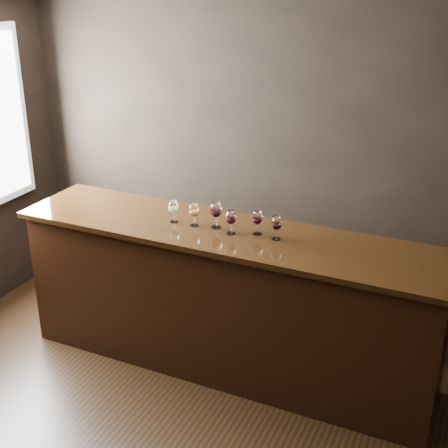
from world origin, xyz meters
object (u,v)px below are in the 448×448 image
at_px(glass_white, 173,207).
at_px(glass_red_d, 277,223).
at_px(glass_red_b, 231,218).
at_px(bar_counter, 228,302).
at_px(glass_red_c, 258,218).
at_px(glass_red_a, 216,210).
at_px(glass_amber, 194,211).
at_px(back_bar_shelf, 246,270).

relative_size(glass_white, glass_red_d, 0.96).
bearing_deg(glass_red_b, glass_white, 177.29).
bearing_deg(bar_counter, glass_red_c, 10.37).
relative_size(glass_white, glass_red_c, 0.94).
bearing_deg(glass_red_a, glass_amber, -167.65).
bearing_deg(back_bar_shelf, glass_white, -106.60).
relative_size(glass_amber, glass_red_a, 0.86).
bearing_deg(glass_red_a, glass_red_b, -21.62).
bearing_deg(glass_red_a, back_bar_shelf, 96.14).
height_order(back_bar_shelf, glass_red_d, glass_red_d).
xyz_separation_m(glass_amber, glass_red_b, (0.32, -0.02, 0.01)).
distance_m(bar_counter, back_bar_shelf, 0.88).
distance_m(glass_red_a, glass_red_b, 0.16).
relative_size(bar_counter, glass_amber, 18.16).
distance_m(back_bar_shelf, glass_red_d, 1.35).
bearing_deg(glass_red_b, glass_red_c, 22.91).
bearing_deg(glass_red_d, back_bar_shelf, 124.61).
distance_m(glass_white, glass_red_a, 0.35).
bearing_deg(glass_red_b, bar_counter, 138.24).
xyz_separation_m(glass_red_b, glass_red_d, (0.34, 0.05, -0.00)).
bearing_deg(glass_amber, glass_red_b, -4.14).
bearing_deg(bar_counter, glass_white, -177.48).
xyz_separation_m(bar_counter, glass_red_d, (0.38, 0.01, 0.74)).
bearing_deg(back_bar_shelf, glass_red_b, -74.88).
xyz_separation_m(back_bar_shelf, glass_white, (-0.26, -0.86, 0.88)).
xyz_separation_m(glass_red_b, glass_red_c, (0.18, 0.08, -0.00)).
bearing_deg(glass_red_a, glass_red_c, 2.81).
relative_size(glass_red_a, glass_red_d, 1.13).
distance_m(back_bar_shelf, glass_white, 1.26).
bearing_deg(glass_red_c, bar_counter, -170.32).
xyz_separation_m(glass_white, glass_red_c, (0.67, 0.05, 0.01)).
bearing_deg(glass_red_d, glass_red_b, -172.37).
height_order(glass_white, glass_red_c, glass_red_c).
height_order(bar_counter, glass_red_d, glass_red_d).
relative_size(glass_red_a, glass_red_c, 1.11).
xyz_separation_m(glass_white, glass_red_d, (0.84, 0.02, 0.01)).
xyz_separation_m(bar_counter, glass_red_c, (0.22, 0.04, 0.74)).
bearing_deg(glass_white, glass_amber, -0.16).
xyz_separation_m(glass_amber, glass_red_a, (0.17, 0.04, 0.02)).
distance_m(glass_white, glass_red_b, 0.50).
xyz_separation_m(bar_counter, glass_red_b, (0.04, -0.04, 0.74)).
bearing_deg(glass_white, glass_red_d, 1.51).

